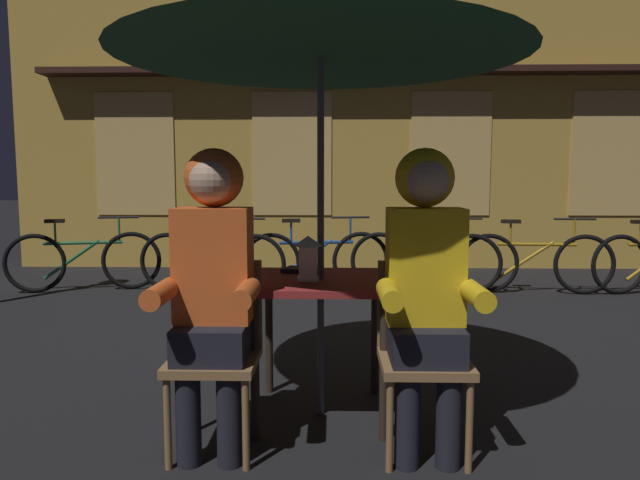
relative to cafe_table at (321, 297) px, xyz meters
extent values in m
plane|color=black|center=(0.00, 0.00, -0.64)|extent=(60.00, 60.00, 0.00)
cube|color=maroon|center=(0.00, 0.00, 0.08)|extent=(0.72, 0.72, 0.04)
cylinder|color=#2D2319|center=(-0.31, -0.31, -0.29)|extent=(0.04, 0.04, 0.70)
cylinder|color=#2D2319|center=(0.31, -0.31, -0.29)|extent=(0.04, 0.04, 0.70)
cylinder|color=#2D2319|center=(-0.31, 0.31, -0.29)|extent=(0.04, 0.04, 0.70)
cylinder|color=#2D2319|center=(0.31, 0.31, -0.29)|extent=(0.04, 0.04, 0.70)
cylinder|color=#4C4C51|center=(0.00, 0.00, 0.49)|extent=(0.04, 0.04, 2.25)
cone|color=#19472D|center=(0.00, 0.00, 1.42)|extent=(2.10, 2.10, 0.38)
cube|color=white|center=(-0.06, -0.07, 0.11)|extent=(0.11, 0.11, 0.02)
cube|color=white|center=(-0.06, -0.07, 0.20)|extent=(0.09, 0.09, 0.16)
pyramid|color=white|center=(-0.06, -0.07, 0.31)|extent=(0.11, 0.11, 0.06)
cube|color=olive|center=(-0.48, -0.44, -0.21)|extent=(0.40, 0.40, 0.04)
cylinder|color=olive|center=(-0.31, -0.61, -0.43)|extent=(0.03, 0.03, 0.41)
cylinder|color=olive|center=(-0.65, -0.61, -0.43)|extent=(0.03, 0.03, 0.41)
cylinder|color=olive|center=(-0.31, -0.27, -0.43)|extent=(0.03, 0.03, 0.41)
cylinder|color=olive|center=(-0.65, -0.27, -0.43)|extent=(0.03, 0.03, 0.41)
cube|color=olive|center=(-0.48, -0.26, 0.02)|extent=(0.40, 0.03, 0.42)
cube|color=olive|center=(0.48, -0.44, -0.21)|extent=(0.40, 0.40, 0.04)
cylinder|color=olive|center=(0.65, -0.61, -0.43)|extent=(0.03, 0.03, 0.41)
cylinder|color=olive|center=(0.31, -0.61, -0.43)|extent=(0.03, 0.03, 0.41)
cylinder|color=olive|center=(0.65, -0.27, -0.43)|extent=(0.03, 0.03, 0.41)
cylinder|color=olive|center=(0.31, -0.27, -0.43)|extent=(0.03, 0.03, 0.41)
cube|color=olive|center=(0.48, -0.26, 0.02)|extent=(0.40, 0.03, 0.42)
cylinder|color=black|center=(-0.39, -0.57, -0.41)|extent=(0.11, 0.11, 0.45)
cylinder|color=black|center=(-0.57, -0.57, -0.41)|extent=(0.11, 0.11, 0.45)
cube|color=black|center=(-0.48, -0.44, -0.11)|extent=(0.32, 0.36, 0.16)
cube|color=#E05B23|center=(-0.48, -0.40, 0.23)|extent=(0.34, 0.22, 0.52)
cylinder|color=#E05B23|center=(-0.30, -0.62, 0.14)|extent=(0.09, 0.30, 0.09)
cylinder|color=#E05B23|center=(-0.66, -0.62, 0.14)|extent=(0.09, 0.30, 0.09)
sphere|color=tan|center=(-0.48, -0.40, 0.62)|extent=(0.21, 0.21, 0.21)
sphere|color=#E05B23|center=(-0.48, -0.35, 0.63)|extent=(0.27, 0.27, 0.27)
cylinder|color=black|center=(0.57, -0.57, -0.41)|extent=(0.11, 0.11, 0.45)
cylinder|color=black|center=(0.39, -0.57, -0.41)|extent=(0.11, 0.11, 0.45)
cube|color=black|center=(0.48, -0.44, -0.11)|extent=(0.32, 0.36, 0.16)
cube|color=yellow|center=(0.48, -0.40, 0.23)|extent=(0.34, 0.22, 0.52)
cylinder|color=yellow|center=(0.66, -0.62, 0.14)|extent=(0.09, 0.30, 0.09)
cylinder|color=yellow|center=(0.30, -0.62, 0.14)|extent=(0.09, 0.30, 0.09)
sphere|color=tan|center=(0.48, -0.40, 0.62)|extent=(0.21, 0.21, 0.21)
sphere|color=yellow|center=(0.48, -0.35, 0.63)|extent=(0.27, 0.27, 0.27)
cube|color=gold|center=(0.59, 5.40, 2.46)|extent=(10.00, 0.60, 6.20)
cube|color=#E0B260|center=(-2.71, 5.09, 0.96)|extent=(1.10, 0.02, 1.70)
cube|color=#E0B260|center=(-0.51, 5.09, 0.96)|extent=(1.10, 0.02, 1.70)
cube|color=#E0B260|center=(1.69, 5.09, 0.96)|extent=(1.10, 0.02, 1.70)
cube|color=#E0B260|center=(3.89, 5.09, 0.96)|extent=(1.10, 0.02, 1.70)
cube|color=#331914|center=(0.59, 4.95, 2.06)|extent=(9.00, 0.36, 0.08)
torus|color=black|center=(-2.24, 3.47, -0.31)|extent=(0.65, 0.21, 0.66)
torus|color=black|center=(-3.23, 3.22, -0.31)|extent=(0.65, 0.21, 0.66)
cylinder|color=#236B3D|center=(-2.73, 3.35, -0.09)|extent=(0.82, 0.24, 0.04)
cylinder|color=#236B3D|center=(-2.85, 3.32, -0.28)|extent=(0.60, 0.18, 0.44)
cylinder|color=#236B3D|center=(-3.01, 3.28, 0.03)|extent=(0.02, 0.02, 0.24)
cube|color=black|center=(-3.01, 3.28, 0.16)|extent=(0.21, 0.13, 0.04)
cylinder|color=#236B3D|center=(-2.36, 3.44, 0.05)|extent=(0.02, 0.02, 0.28)
cylinder|color=black|center=(-2.36, 3.44, 0.19)|extent=(0.43, 0.13, 0.02)
torus|color=black|center=(-0.78, 3.26, -0.31)|extent=(0.66, 0.12, 0.66)
torus|color=black|center=(-1.79, 3.37, -0.31)|extent=(0.66, 0.12, 0.66)
cylinder|color=#1E4C93|center=(-1.28, 3.31, -0.09)|extent=(0.84, 0.13, 0.04)
cylinder|color=#1E4C93|center=(-1.40, 3.33, -0.28)|extent=(0.61, 0.10, 0.44)
cylinder|color=#1E4C93|center=(-1.57, 3.35, 0.03)|extent=(0.02, 0.02, 0.24)
cube|color=black|center=(-1.57, 3.35, 0.16)|extent=(0.21, 0.10, 0.04)
cylinder|color=#1E4C93|center=(-0.90, 3.27, 0.05)|extent=(0.02, 0.02, 0.28)
cylinder|color=black|center=(-0.90, 3.27, 0.19)|extent=(0.44, 0.07, 0.02)
torus|color=black|center=(0.38, 3.53, -0.31)|extent=(0.66, 0.15, 0.66)
torus|color=black|center=(-0.63, 3.37, -0.31)|extent=(0.66, 0.15, 0.66)
cylinder|color=#1E4C93|center=(-0.12, 3.45, -0.09)|extent=(0.83, 0.17, 0.04)
cylinder|color=#1E4C93|center=(-0.24, 3.43, -0.28)|extent=(0.60, 0.13, 0.44)
cylinder|color=#1E4C93|center=(-0.40, 3.41, 0.03)|extent=(0.02, 0.02, 0.24)
cube|color=black|center=(-0.40, 3.41, 0.16)|extent=(0.21, 0.11, 0.04)
cylinder|color=#1E4C93|center=(0.26, 3.51, 0.05)|extent=(0.02, 0.02, 0.28)
cylinder|color=black|center=(0.26, 3.51, 0.19)|extent=(0.44, 0.09, 0.02)
torus|color=black|center=(1.60, 3.34, -0.31)|extent=(0.66, 0.14, 0.66)
torus|color=black|center=(0.59, 3.48, -0.31)|extent=(0.66, 0.14, 0.66)
cylinder|color=#1E4C93|center=(1.10, 3.41, -0.09)|extent=(0.83, 0.15, 0.04)
cylinder|color=#1E4C93|center=(0.97, 3.42, -0.28)|extent=(0.60, 0.12, 0.44)
cylinder|color=#1E4C93|center=(0.81, 3.45, 0.03)|extent=(0.02, 0.02, 0.24)
cube|color=black|center=(0.81, 3.45, 0.16)|extent=(0.21, 0.11, 0.04)
cylinder|color=#1E4C93|center=(1.48, 3.35, 0.05)|extent=(0.02, 0.02, 0.28)
cylinder|color=black|center=(1.48, 3.35, 0.19)|extent=(0.44, 0.09, 0.02)
torus|color=black|center=(2.80, 3.28, -0.31)|extent=(0.66, 0.10, 0.66)
torus|color=black|center=(1.79, 3.35, -0.31)|extent=(0.66, 0.10, 0.66)
cylinder|color=#B78419|center=(2.30, 3.32, -0.09)|extent=(0.84, 0.10, 0.04)
cylinder|color=#B78419|center=(2.17, 3.33, -0.28)|extent=(0.61, 0.08, 0.44)
cylinder|color=#B78419|center=(2.01, 3.34, 0.03)|extent=(0.02, 0.02, 0.24)
cube|color=black|center=(2.01, 3.34, 0.16)|extent=(0.21, 0.09, 0.04)
cylinder|color=#B78419|center=(2.68, 3.29, 0.05)|extent=(0.02, 0.02, 0.28)
cylinder|color=black|center=(2.68, 3.29, 0.19)|extent=(0.44, 0.06, 0.02)
torus|color=black|center=(3.19, 3.29, -0.31)|extent=(0.66, 0.14, 0.66)
cylinder|color=#B78419|center=(3.41, 3.32, 0.03)|extent=(0.02, 0.02, 0.24)
cube|color=black|center=(-0.11, 0.19, 0.11)|extent=(0.24, 0.20, 0.02)
camera|label=1|loc=(0.06, -2.99, 0.62)|focal=32.33mm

